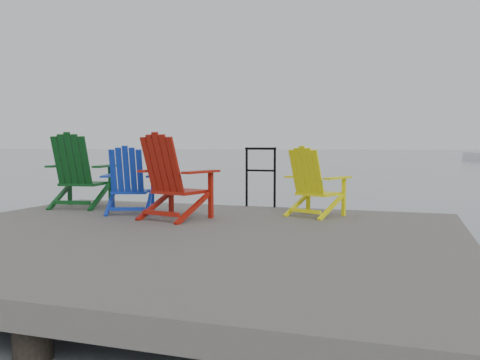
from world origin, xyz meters
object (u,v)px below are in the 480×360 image
(chair_green, at_px, (79,171))
(chair_red, at_px, (173,177))
(buoy_b, at_px, (312,176))
(chair_blue, at_px, (129,181))
(chair_yellow, at_px, (314,182))
(handrail, at_px, (261,171))

(chair_green, height_order, chair_red, chair_green)
(chair_green, distance_m, buoy_b, 17.58)
(chair_blue, relative_size, buoy_b, 2.47)
(chair_red, distance_m, chair_yellow, 1.83)
(chair_blue, bearing_deg, chair_red, -41.54)
(chair_green, distance_m, chair_blue, 1.10)
(chair_green, distance_m, chair_red, 1.96)
(chair_red, height_order, buoy_b, chair_red)
(chair_red, bearing_deg, chair_blue, 173.93)
(handrail, xyz_separation_m, buoy_b, (-2.18, 16.58, -1.04))
(handrail, relative_size, chair_green, 0.83)
(chair_blue, height_order, chair_red, chair_red)
(handrail, bearing_deg, chair_yellow, -39.25)
(handrail, height_order, chair_yellow, handrail)
(chair_red, relative_size, chair_yellow, 1.18)
(chair_blue, xyz_separation_m, buoy_b, (-0.69, 17.88, -0.95))
(chair_blue, xyz_separation_m, chair_red, (0.81, -0.31, 0.08))
(chair_blue, height_order, buoy_b, chair_blue)
(chair_yellow, height_order, buoy_b, chair_yellow)
(chair_red, bearing_deg, chair_yellow, 42.27)
(chair_green, relative_size, chair_yellow, 1.21)
(chair_red, bearing_deg, chair_green, 175.59)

